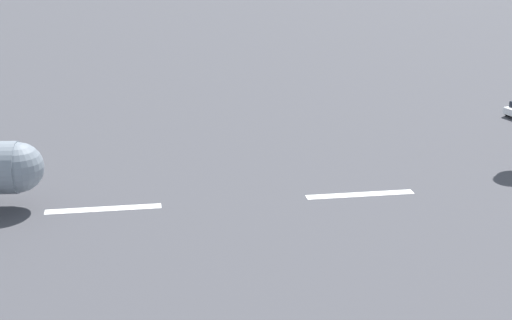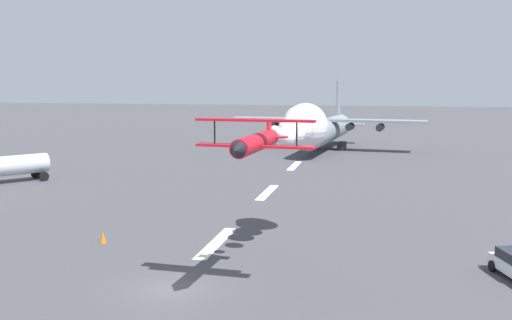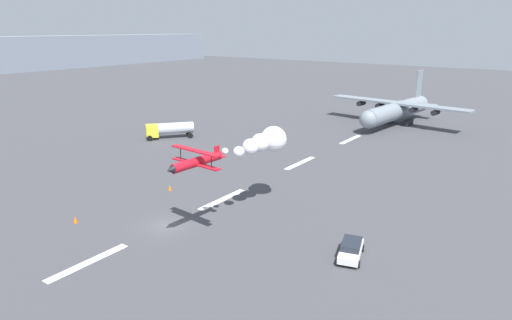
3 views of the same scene
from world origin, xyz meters
The scene contains 2 objects.
runway_stripe_5 centered at (27.65, 0.00, 0.01)m, with size 8.00×0.90×0.01m, color white.
runway_stripe_6 centered at (46.08, 0.00, 0.01)m, with size 8.00×0.90×0.01m, color white.
Camera 1 is at (43.19, 51.18, 20.40)m, focal length 54.56 mm.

